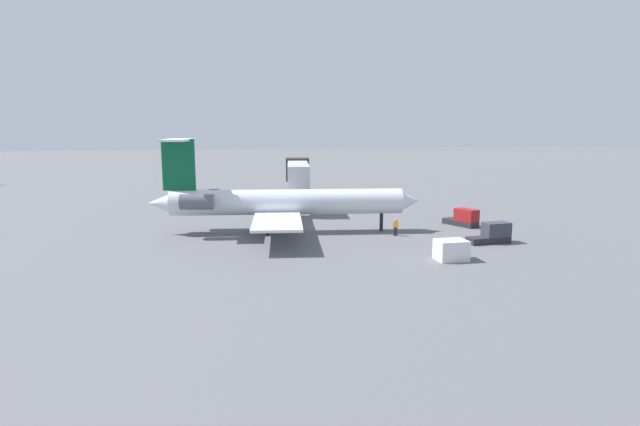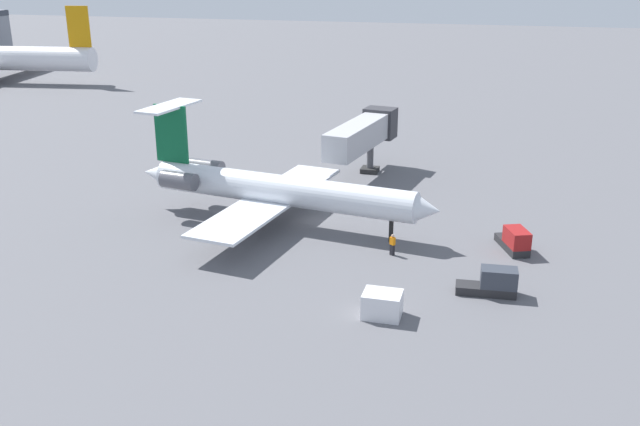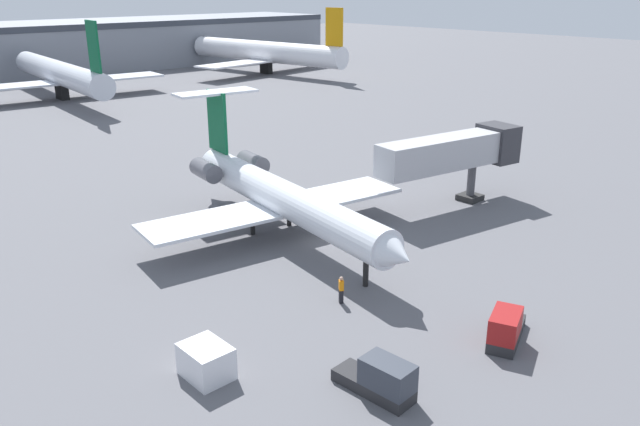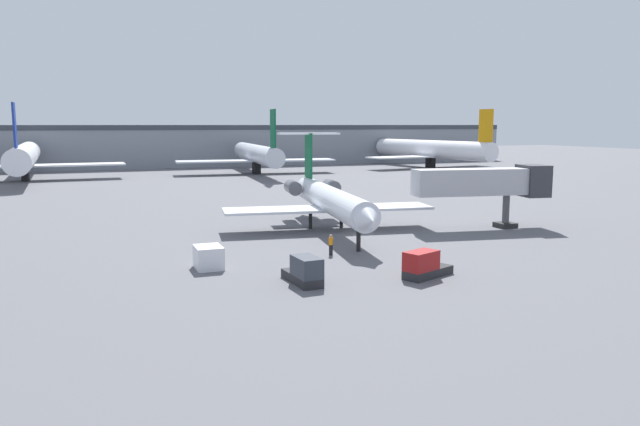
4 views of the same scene
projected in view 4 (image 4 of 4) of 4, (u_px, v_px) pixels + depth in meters
The scene contains 11 objects.
ground_plane at pixel (349, 234), 58.19m from camera, with size 400.00×400.00×0.10m, color #5B5B60.
regional_jet at pixel (328, 198), 59.93m from camera, with size 21.03×27.47×9.45m.
jet_bridge at pixel (490, 183), 60.76m from camera, with size 14.14×5.14×6.32m.
ground_crew_marshaller at pixel (331, 245), 48.53m from camera, with size 0.44×0.48×1.69m.
baggage_tug_lead at pixel (424, 266), 41.36m from camera, with size 4.23×2.79×1.90m.
baggage_tug_trailing at pixel (305, 272), 39.70m from camera, with size 1.67×4.09×1.90m.
cargo_container_uld at pixel (209, 257), 44.07m from camera, with size 1.90×2.42×1.64m.
terminal_building at pixel (179, 145), 156.60m from camera, with size 179.50×23.58×10.28m.
parked_airliner_west_end at pixel (24, 157), 112.05m from camera, with size 35.52×42.20×13.76m.
parked_airliner_west_mid at pixel (256, 154), 128.42m from camera, with size 33.74×39.85×13.16m.
parked_airliner_centre at pixel (431, 150), 146.50m from camera, with size 34.32×40.46×13.66m.
Camera 4 is at (-23.35, -52.39, 10.35)m, focal length 34.15 mm.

